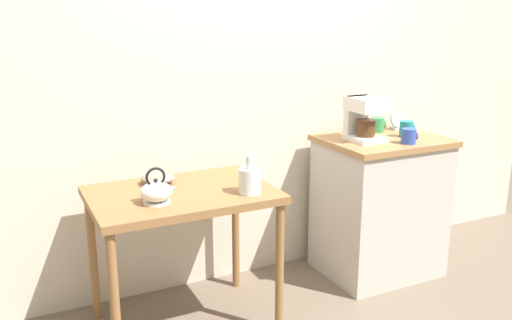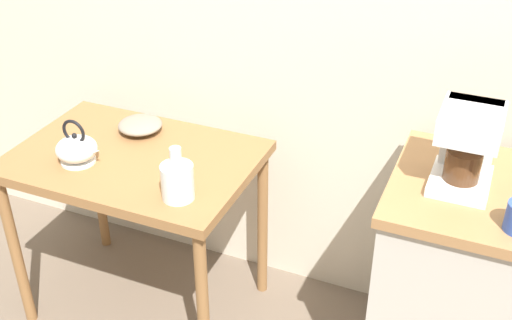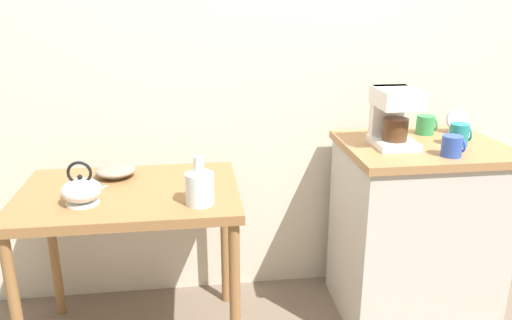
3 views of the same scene
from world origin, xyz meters
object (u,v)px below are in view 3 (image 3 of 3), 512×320
Objects in this scene: bowl_stoneware at (116,170)px; glass_carafe_vase at (200,187)px; mug_dark_teal at (459,135)px; mug_tall_green at (426,125)px; mug_blue at (452,146)px; table_clock at (457,122)px; teakettle at (82,190)px; coffee_maker at (394,114)px.

glass_carafe_vase is (0.36, -0.35, 0.04)m from bowl_stoneware.
mug_dark_teal reaches higher than mug_tall_green.
glass_carafe_vase is 2.10× the size of mug_blue.
teakettle is at bearing -168.42° from table_clock.
table_clock is (1.72, 0.35, 0.13)m from teakettle.
table_clock is at bearing 59.02° from mug_blue.
coffee_maker is at bearing 16.76° from glass_carafe_vase.
coffee_maker is at bearing 171.16° from mug_dark_teal.
bowl_stoneware is 1.90× the size of mug_blue.
mug_tall_green is at bearing 20.55° from glass_carafe_vase.
mug_dark_teal is (1.17, 0.22, 0.11)m from glass_carafe_vase.
table_clock is at bearing 2.24° from bowl_stoneware.
coffee_maker is 2.82× the size of mug_blue.
coffee_maker reaches higher than mug_dark_teal.
bowl_stoneware is 0.30m from teakettle.
table_clock is at bearing 18.06° from glass_carafe_vase.
mug_blue is at bearing -97.68° from mug_tall_green.
teakettle is at bearing 172.35° from glass_carafe_vase.
coffee_maker is 0.43m from table_clock.
bowl_stoneware is 0.67× the size of coffee_maker.
table_clock reaches higher than bowl_stoneware.
mug_blue is at bearing 0.30° from teakettle.
coffee_maker is (1.24, -0.09, 0.24)m from bowl_stoneware.
coffee_maker reaches higher than mug_blue.
glass_carafe_vase is 0.93m from coffee_maker.
coffee_maker is at bearing 8.68° from teakettle.
mug_blue is (-0.11, -0.15, -0.01)m from mug_dark_teal.
table_clock is (0.39, 0.15, -0.09)m from coffee_maker.
glass_carafe_vase is (0.45, -0.06, 0.01)m from teakettle.
table_clock is (0.10, 0.20, 0.00)m from mug_dark_teal.
bowl_stoneware is at bearing 73.04° from teakettle.
coffee_maker is (1.33, 0.20, 0.21)m from teakettle.
mug_dark_teal reaches higher than mug_blue.
bowl_stoneware is 1.86× the size of mug_tall_green.
glass_carafe_vase is 1.20m from mug_dark_teal.
teakettle is at bearing -171.32° from coffee_maker.
mug_blue is (1.51, 0.01, 0.12)m from teakettle.
coffee_maker is 0.29m from mug_tall_green.
mug_blue is at bearing -120.98° from table_clock.
bowl_stoneware is 0.90× the size of glass_carafe_vase.
teakettle is 1.64m from mug_dark_teal.
bowl_stoneware is 1.78× the size of mug_dark_teal.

